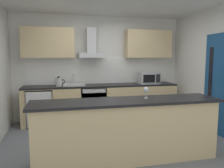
% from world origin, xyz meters
% --- Properties ---
extents(ground, '(5.26, 4.81, 0.02)m').
position_xyz_m(ground, '(0.00, 0.00, -0.01)').
color(ground, slate).
extents(wall_back, '(5.26, 0.12, 2.60)m').
position_xyz_m(wall_back, '(0.00, 1.96, 1.30)').
color(wall_back, white).
rests_on(wall_back, ground).
extents(backsplash_tile, '(3.62, 0.02, 0.66)m').
position_xyz_m(backsplash_tile, '(0.00, 1.89, 1.23)').
color(backsplash_tile, white).
extents(counter_back, '(3.75, 0.60, 0.90)m').
position_xyz_m(counter_back, '(0.00, 1.58, 0.45)').
color(counter_back, '#D1B784').
rests_on(counter_back, ground).
extents(counter_island, '(2.86, 0.64, 0.94)m').
position_xyz_m(counter_island, '(-0.03, -0.65, 0.48)').
color(counter_island, '#D1B784').
rests_on(counter_island, ground).
extents(upper_cabinets, '(3.70, 0.32, 0.70)m').
position_xyz_m(upper_cabinets, '(-0.00, 1.73, 1.91)').
color(upper_cabinets, '#D1B784').
extents(side_door, '(0.08, 0.85, 2.05)m').
position_xyz_m(side_door, '(2.11, 0.08, 1.03)').
color(side_door, navy).
rests_on(side_door, ground).
extents(oven, '(0.60, 0.62, 0.80)m').
position_xyz_m(oven, '(-0.24, 1.56, 0.46)').
color(oven, slate).
rests_on(oven, ground).
extents(refrigerator, '(0.58, 0.60, 0.85)m').
position_xyz_m(refrigerator, '(-1.47, 1.55, 0.43)').
color(refrigerator, white).
rests_on(refrigerator, ground).
extents(microwave, '(0.50, 0.38, 0.30)m').
position_xyz_m(microwave, '(1.20, 1.53, 1.05)').
color(microwave, '#B7BABC').
rests_on(microwave, counter_back).
extents(sink, '(0.50, 0.40, 0.26)m').
position_xyz_m(sink, '(-0.69, 1.57, 0.93)').
color(sink, silver).
rests_on(sink, counter_back).
extents(kettle, '(0.29, 0.15, 0.24)m').
position_xyz_m(kettle, '(-1.03, 1.52, 1.01)').
color(kettle, '#B7BABC').
rests_on(kettle, counter_back).
extents(range_hood, '(0.62, 0.45, 0.72)m').
position_xyz_m(range_hood, '(-0.24, 1.69, 1.79)').
color(range_hood, '#B7BABC').
extents(wine_glass, '(0.08, 0.08, 0.18)m').
position_xyz_m(wine_glass, '(0.29, -0.58, 1.06)').
color(wine_glass, silver).
rests_on(wine_glass, counter_island).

